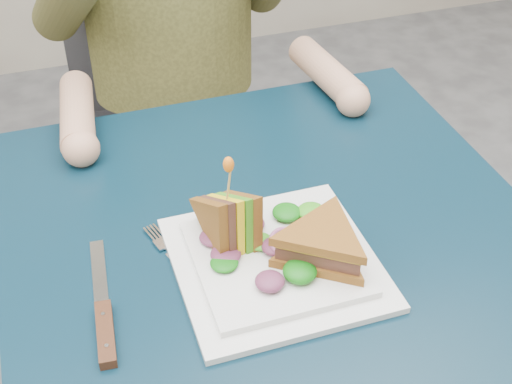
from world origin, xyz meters
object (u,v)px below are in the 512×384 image
object	(u,v)px
sandwich_upright	(230,221)
knife	(104,322)
sandwich_flat	(323,244)
fork	(182,265)
table	(273,271)
chair	(168,93)
plate	(275,261)

from	to	relation	value
sandwich_upright	knife	world-z (taller)	sandwich_upright
sandwich_flat	knife	distance (m)	0.29
sandwich_upright	sandwich_flat	bearing A→B (deg)	-34.39
sandwich_upright	fork	size ratio (longest dim) A/B	0.74
sandwich_flat	sandwich_upright	distance (m)	0.12
table	sandwich_flat	bearing A→B (deg)	-70.55
table	chair	size ratio (longest dim) A/B	0.81
chair	sandwich_flat	bearing A→B (deg)	-87.75
chair	sandwich_upright	world-z (taller)	chair
plate	fork	size ratio (longest dim) A/B	1.48
fork	knife	size ratio (longest dim) A/B	0.79
chair	sandwich_flat	xyz separation A→B (m)	(0.03, -0.83, 0.23)
table	sandwich_upright	xyz separation A→B (m)	(-0.07, -0.02, 0.13)
table	sandwich_upright	bearing A→B (deg)	-162.21
fork	knife	xyz separation A→B (m)	(-0.11, -0.07, 0.00)
table	fork	world-z (taller)	fork
chair	fork	bearing A→B (deg)	-100.35
chair	sandwich_upright	bearing A→B (deg)	-95.24
fork	sandwich_flat	bearing A→B (deg)	-20.00
table	fork	xyz separation A→B (m)	(-0.14, -0.03, 0.08)
chair	sandwich_flat	distance (m)	0.86
table	fork	distance (m)	0.17
chair	fork	world-z (taller)	chair
fork	knife	bearing A→B (deg)	-148.33
table	knife	size ratio (longest dim) A/B	3.38
sandwich_upright	table	bearing A→B (deg)	17.79
sandwich_flat	chair	bearing A→B (deg)	92.25
fork	chair	bearing A→B (deg)	79.65
plate	table	bearing A→B (deg)	71.61
plate	knife	xyz separation A→B (m)	(-0.23, -0.03, -0.00)
chair	knife	distance (m)	0.89
fork	sandwich_upright	bearing A→B (deg)	5.82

